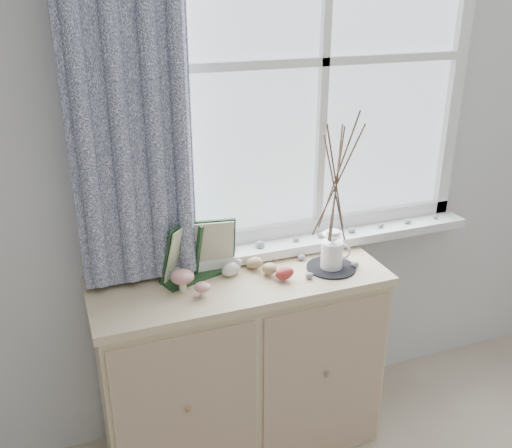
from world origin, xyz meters
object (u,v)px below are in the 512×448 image
at_px(sideboard, 241,366).
at_px(twig_pitcher, 336,178).
at_px(toadstool_cluster, 187,280).
at_px(botanical_book, 199,252).

height_order(sideboard, twig_pitcher, twig_pitcher).
bearing_deg(toadstool_cluster, sideboard, 7.62).
bearing_deg(botanical_book, sideboard, -38.25).
height_order(botanical_book, twig_pitcher, twig_pitcher).
height_order(toadstool_cluster, twig_pitcher, twig_pitcher).
distance_m(sideboard, toadstool_cluster, 0.53).
bearing_deg(twig_pitcher, sideboard, -171.74).
bearing_deg(twig_pitcher, toadstool_cluster, -166.29).
distance_m(botanical_book, toadstool_cluster, 0.13).
relative_size(sideboard, twig_pitcher, 1.74).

